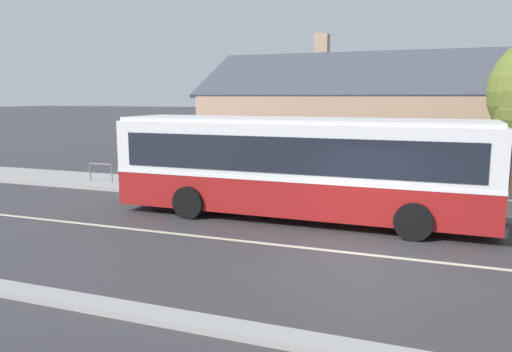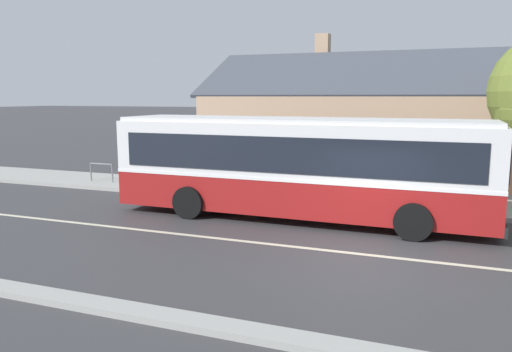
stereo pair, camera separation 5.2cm
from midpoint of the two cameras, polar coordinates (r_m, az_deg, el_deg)
name	(u,v)px [view 1 (the left image)]	position (r m, az deg, el deg)	size (l,w,h in m)	color
ground_plane	(361,254)	(12.25, 11.79, -8.72)	(300.00, 300.00, 0.00)	#38383A
sidewalk_far	(388,202)	(18.01, 14.79, -2.86)	(60.00, 3.00, 0.15)	#9E9E99
curb_near	(311,343)	(7.91, 6.12, -18.43)	(60.00, 0.50, 0.12)	#9E9E99
lane_divider_stripe	(361,254)	(12.25, 11.79, -8.71)	(60.00, 0.16, 0.01)	beige
community_building	(431,132)	(25.65, 19.31, 4.74)	(21.29, 9.31, 6.95)	tan
transit_bus	(298,165)	(15.17, 4.78, 1.26)	(11.35, 2.82, 3.06)	maroon
bench_by_building	(185,177)	(19.91, -8.24, -0.06)	(1.87, 0.51, 0.94)	#4C4C4C
bench_down_street	(287,183)	(18.28, 3.53, -0.86)	(1.51, 0.51, 0.94)	#4C4C4C
bike_rack	(101,169)	(21.99, -17.39, 0.76)	(1.16, 0.06, 0.78)	slate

